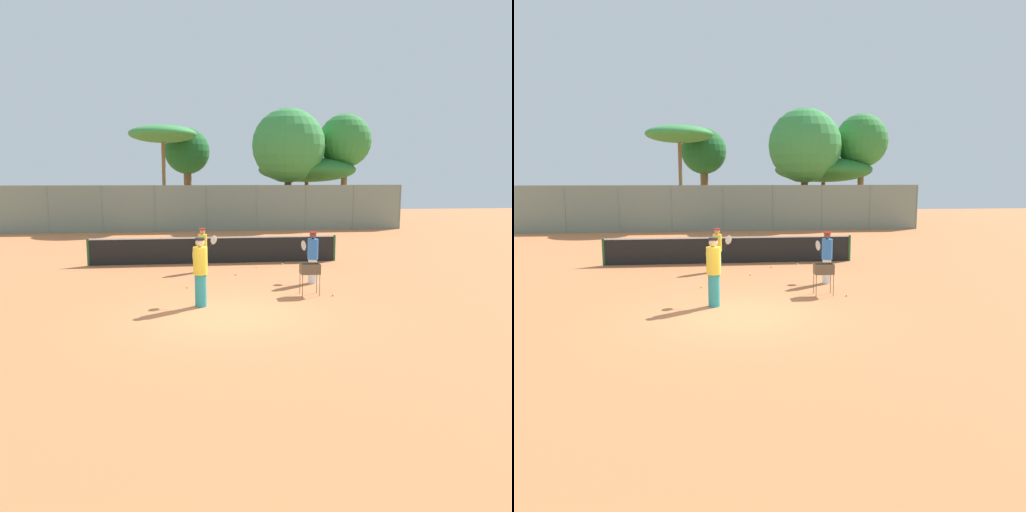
# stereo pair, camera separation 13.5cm
# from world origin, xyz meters

# --- Properties ---
(ground_plane) EXTENTS (80.00, 80.00, 0.00)m
(ground_plane) POSITION_xyz_m (0.00, 0.00, 0.00)
(ground_plane) COLOR #C67242
(tennis_net) EXTENTS (9.96, 0.10, 1.07)m
(tennis_net) POSITION_xyz_m (0.00, 7.79, 0.56)
(tennis_net) COLOR #26592D
(tennis_net) RESTS_ON ground_plane
(back_fence) EXTENTS (25.90, 0.08, 2.93)m
(back_fence) POSITION_xyz_m (0.00, 19.92, 1.47)
(back_fence) COLOR gray
(back_fence) RESTS_ON ground_plane
(tree_0) EXTENTS (3.26, 3.26, 6.91)m
(tree_0) POSITION_xyz_m (-1.19, 24.94, 5.16)
(tree_0) COLOR brown
(tree_0) RESTS_ON ground_plane
(tree_1) EXTENTS (3.76, 3.76, 7.87)m
(tree_1) POSITION_xyz_m (10.00, 23.22, 5.93)
(tree_1) COLOR brown
(tree_1) RESTS_ON ground_plane
(tree_2) EXTENTS (4.44, 4.44, 6.77)m
(tree_2) POSITION_xyz_m (-2.72, 21.85, 6.17)
(tree_2) COLOR brown
(tree_2) RESTS_ON ground_plane
(tree_3) EXTENTS (4.99, 4.99, 8.04)m
(tree_3) POSITION_xyz_m (5.68, 22.04, 5.52)
(tree_3) COLOR brown
(tree_3) RESTS_ON ground_plane
(tree_4) EXTENTS (7.09, 7.09, 4.85)m
(tree_4) POSITION_xyz_m (7.46, 24.15, 3.95)
(tree_4) COLOR brown
(tree_4) RESTS_ON ground_plane
(player_white_outfit) EXTENTS (0.43, 0.92, 1.86)m
(player_white_outfit) POSITION_xyz_m (-0.67, 1.02, 0.96)
(player_white_outfit) COLOR teal
(player_white_outfit) RESTS_ON ground_plane
(player_red_cap) EXTENTS (0.46, 0.86, 1.68)m
(player_red_cap) POSITION_xyz_m (2.99, 3.57, 0.87)
(player_red_cap) COLOR white
(player_red_cap) RESTS_ON ground_plane
(player_yellow_shirt) EXTENTS (0.75, 0.59, 1.59)m
(player_yellow_shirt) POSITION_xyz_m (-0.51, 6.03, 0.83)
(player_yellow_shirt) COLOR teal
(player_yellow_shirt) RESTS_ON ground_plane
(ball_cart) EXTENTS (0.56, 0.41, 0.93)m
(ball_cart) POSITION_xyz_m (2.54, 1.96, 0.70)
(ball_cart) COLOR brown
(ball_cart) RESTS_ON ground_plane
(tennis_ball_0) EXTENTS (0.07, 0.07, 0.07)m
(tennis_ball_0) POSITION_xyz_m (1.53, 6.56, 0.03)
(tennis_ball_0) COLOR #D1E54C
(tennis_ball_0) RESTS_ON ground_plane
(tennis_ball_1) EXTENTS (0.07, 0.07, 0.07)m
(tennis_ball_1) POSITION_xyz_m (3.16, 1.72, 0.03)
(tennis_ball_1) COLOR #D1E54C
(tennis_ball_1) RESTS_ON ground_plane
(tennis_ball_2) EXTENTS (0.07, 0.07, 0.07)m
(tennis_ball_2) POSITION_xyz_m (0.62, 5.17, 0.03)
(tennis_ball_2) COLOR #D1E54C
(tennis_ball_2) RESTS_ON ground_plane
(tennis_ball_3) EXTENTS (0.07, 0.07, 0.07)m
(tennis_ball_3) POSITION_xyz_m (2.63, 7.08, 0.03)
(tennis_ball_3) COLOR #D1E54C
(tennis_ball_3) RESTS_ON ground_plane
(tennis_ball_4) EXTENTS (0.07, 0.07, 0.07)m
(tennis_ball_4) POSITION_xyz_m (-1.06, 3.32, 0.03)
(tennis_ball_4) COLOR #D1E54C
(tennis_ball_4) RESTS_ON ground_plane
(tennis_ball_5) EXTENTS (0.07, 0.07, 0.07)m
(tennis_ball_5) POSITION_xyz_m (-0.57, 1.54, 0.03)
(tennis_ball_5) COLOR #D1E54C
(tennis_ball_5) RESTS_ON ground_plane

